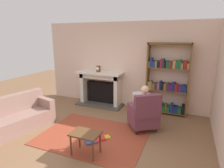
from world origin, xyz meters
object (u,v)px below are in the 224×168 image
at_px(fireplace, 101,87).
at_px(seated_reader, 143,105).
at_px(mantel_clock, 98,69).
at_px(sofa_floral, 16,118).
at_px(armchair_reading, 144,114).
at_px(side_table, 85,136).
at_px(bookshelf, 167,81).

height_order(fireplace, seated_reader, seated_reader).
relative_size(mantel_clock, sofa_floral, 0.11).
xyz_separation_m(armchair_reading, side_table, (-0.82, -1.40, -0.03)).
height_order(armchair_reading, side_table, armchair_reading).
relative_size(fireplace, seated_reader, 1.36).
bearing_deg(side_table, bookshelf, 66.79).
xyz_separation_m(mantel_clock, bookshelf, (2.16, 0.14, -0.25)).
bearing_deg(bookshelf, sofa_floral, -142.65).
relative_size(bookshelf, sofa_floral, 1.15).
relative_size(fireplace, armchair_reading, 1.60).
relative_size(mantel_clock, bookshelf, 0.10).
relative_size(sofa_floral, side_table, 3.26).
xyz_separation_m(bookshelf, armchair_reading, (-0.35, -1.32, -0.56)).
distance_m(bookshelf, sofa_floral, 4.15).
bearing_deg(fireplace, bookshelf, 0.90).
distance_m(fireplace, armchair_reading, 2.20).
height_order(seated_reader, sofa_floral, seated_reader).
distance_m(mantel_clock, sofa_floral, 2.75).
height_order(mantel_clock, side_table, mantel_clock).
bearing_deg(armchair_reading, side_table, 24.35).
bearing_deg(sofa_floral, bookshelf, -38.38).
height_order(mantel_clock, seated_reader, mantel_clock).
distance_m(fireplace, sofa_floral, 2.72).
xyz_separation_m(seated_reader, side_table, (-0.75, -1.50, -0.23)).
height_order(armchair_reading, seated_reader, seated_reader).
xyz_separation_m(fireplace, side_table, (0.96, -2.69, -0.20)).
distance_m(seated_reader, sofa_floral, 3.13).
bearing_deg(sofa_floral, side_table, -82.13).
xyz_separation_m(fireplace, armchair_reading, (1.78, -1.28, -0.17)).
distance_m(bookshelf, side_table, 3.02).
bearing_deg(sofa_floral, fireplace, -10.44).
height_order(sofa_floral, side_table, sofa_floral).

